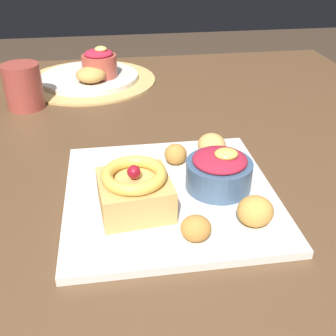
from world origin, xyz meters
TOP-DOWN VIEW (x-y plane):
  - dining_table at (0.00, 0.00)m, footprint 1.25×1.14m
  - woven_placemat at (-0.08, 0.37)m, footprint 0.34×0.34m
  - front_plate at (0.05, -0.17)m, footprint 0.31×0.31m
  - cake_slice at (-0.01, -0.21)m, footprint 0.10×0.10m
  - berry_ramekin at (0.12, -0.17)m, footprint 0.10×0.10m
  - fritter_front at (0.06, -0.28)m, footprint 0.04×0.04m
  - fritter_middle at (0.14, -0.26)m, footprint 0.05×0.05m
  - fritter_back at (0.07, -0.09)m, footprint 0.04×0.04m
  - fritter_extra at (0.13, -0.08)m, footprint 0.05×0.05m
  - back_plate at (-0.08, 0.37)m, footprint 0.25×0.25m
  - back_ramekin at (-0.05, 0.35)m, footprint 0.09×0.09m
  - back_pastry at (-0.07, 0.31)m, footprint 0.07×0.07m
  - coffee_mug at (-0.22, 0.22)m, footprint 0.08×0.08m

SIDE VIEW (x-z plane):
  - dining_table at x=0.00m, z-range 0.28..1.01m
  - woven_placemat at x=-0.08m, z-range 0.73..0.73m
  - front_plate at x=0.05m, z-range 0.73..0.74m
  - back_plate at x=-0.08m, z-range 0.73..0.75m
  - fritter_front at x=0.06m, z-range 0.74..0.77m
  - fritter_back at x=0.07m, z-range 0.74..0.78m
  - fritter_extra at x=0.13m, z-range 0.74..0.78m
  - fritter_middle at x=0.14m, z-range 0.74..0.78m
  - back_pastry at x=-0.07m, z-range 0.75..0.78m
  - berry_ramekin at x=0.12m, z-range 0.74..0.80m
  - cake_slice at x=-0.01m, z-range 0.74..0.81m
  - coffee_mug at x=-0.22m, z-range 0.73..0.83m
  - back_ramekin at x=-0.05m, z-range 0.74..0.82m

